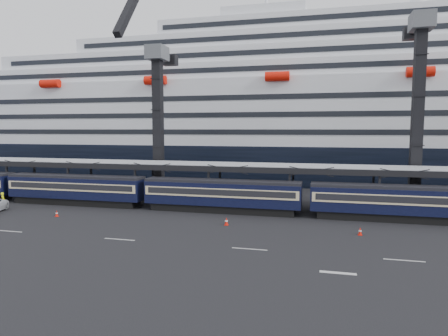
{
  "coord_description": "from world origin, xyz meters",
  "views": [
    {
      "loc": [
        3.84,
        -36.09,
        10.0
      ],
      "look_at": [
        -7.71,
        10.0,
        5.36
      ],
      "focal_mm": 32.0,
      "sensor_mm": 36.0,
      "label": 1
    }
  ],
  "objects": [
    {
      "name": "crane_dark_near",
      "position": [
        -20.0,
        18.59,
        11.93
      ],
      "size": [
        4.5,
        17.75,
        35.08
      ],
      "color": "#4D5055",
      "rests_on": "ground"
    },
    {
      "name": "traffic_cone_d",
      "position": [
        -5.86,
        3.65,
        0.42
      ],
      "size": [
        0.42,
        0.42,
        0.84
      ],
      "color": "red",
      "rests_on": "ground"
    },
    {
      "name": "ground",
      "position": [
        0.0,
        0.0,
        0.0
      ],
      "size": [
        260.0,
        260.0,
        0.0
      ],
      "primitive_type": "plane",
      "color": "black",
      "rests_on": "ground"
    },
    {
      "name": "traffic_cone_e",
      "position": [
        7.36,
        2.9,
        0.38
      ],
      "size": [
        0.38,
        0.38,
        0.77
      ],
      "color": "red",
      "rests_on": "ground"
    },
    {
      "name": "cruise_ship",
      "position": [
        -1.08,
        45.99,
        12.34
      ],
      "size": [
        214.09,
        28.84,
        34.0
      ],
      "color": "black",
      "rests_on": "ground"
    },
    {
      "name": "worker",
      "position": [
        -35.33,
        5.34,
        1.03
      ],
      "size": [
        0.9,
        0.84,
        2.06
      ],
      "primitive_type": "imported",
      "rotation": [
        0.0,
        0.0,
        2.52
      ],
      "color": "#F1FF0D",
      "rests_on": "ground"
    },
    {
      "name": "crane_dark_mid",
      "position": [
        15.0,
        17.59,
        13.36
      ],
      "size": [
        4.5,
        18.24,
        39.64
      ],
      "color": "#4D5055",
      "rests_on": "ground"
    },
    {
      "name": "traffic_cone_c",
      "position": [
        -25.76,
        2.92,
        0.36
      ],
      "size": [
        0.36,
        0.36,
        0.73
      ],
      "color": "red",
      "rests_on": "ground"
    },
    {
      "name": "train",
      "position": [
        -4.65,
        10.0,
        2.2
      ],
      "size": [
        133.05,
        3.0,
        4.05
      ],
      "color": "black",
      "rests_on": "ground"
    },
    {
      "name": "canopy",
      "position": [
        0.0,
        14.0,
        5.25
      ],
      "size": [
        130.0,
        6.25,
        5.53
      ],
      "color": "#93969A",
      "rests_on": "ground"
    },
    {
      "name": "lane_markings",
      "position": [
        8.15,
        -5.23,
        0.01
      ],
      "size": [
        111.0,
        4.27,
        0.02
      ],
      "color": "beige",
      "rests_on": "ground"
    }
  ]
}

